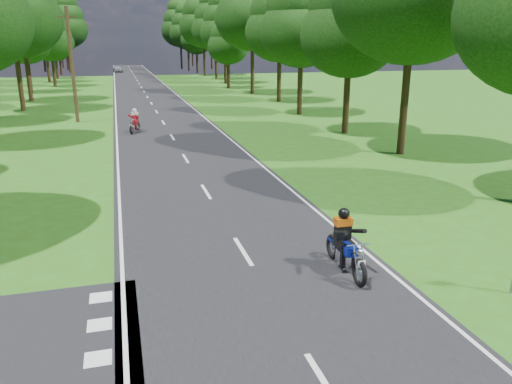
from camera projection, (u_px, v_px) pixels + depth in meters
name	position (u px, v px, depth m)	size (l,w,h in m)	color
ground	(263.00, 284.00, 12.18)	(160.00, 160.00, 0.00)	#2C5313
main_road	(144.00, 92.00, 58.31)	(7.00, 140.00, 0.02)	black
road_markings	(144.00, 93.00, 56.54)	(7.40, 140.00, 0.01)	silver
treeline	(147.00, 21.00, 65.57)	(40.00, 115.35, 14.78)	black
telegraph_pole	(72.00, 65.00, 35.31)	(1.20, 0.26, 8.00)	#382616
rider_near_blue	(346.00, 241.00, 12.57)	(0.66, 1.97, 1.64)	navy
rider_far_red	(134.00, 120.00, 32.10)	(0.61, 1.83, 1.52)	#A00C12
distant_car	(118.00, 69.00, 94.39)	(1.46, 3.62, 1.24)	#AFB1B6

